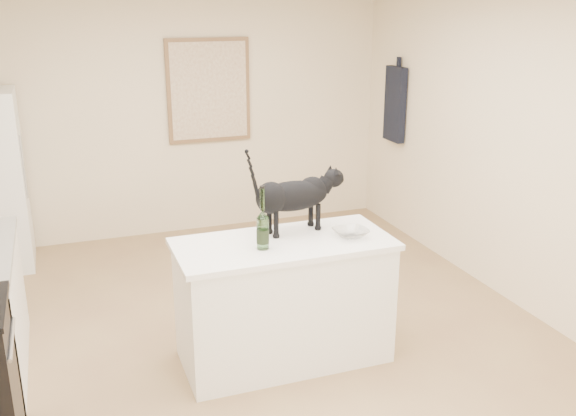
{
  "coord_description": "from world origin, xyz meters",
  "views": [
    {
      "loc": [
        -1.29,
        -4.09,
        2.48
      ],
      "look_at": [
        0.15,
        -0.15,
        1.12
      ],
      "focal_mm": 40.21,
      "sensor_mm": 36.0,
      "label": 1
    }
  ],
  "objects": [
    {
      "name": "artwork_frame",
      "position": [
        0.3,
        2.72,
        1.55
      ],
      "size": [
        0.9,
        0.03,
        1.1
      ],
      "primitive_type": "cube",
      "color": "brown",
      "rests_on": "wall_back"
    },
    {
      "name": "wall_back",
      "position": [
        0.0,
        2.75,
        1.3
      ],
      "size": [
        4.5,
        0.0,
        4.5
      ],
      "primitive_type": "plane",
      "rotation": [
        1.57,
        0.0,
        0.0
      ],
      "color": "beige",
      "rests_on": "ground"
    },
    {
      "name": "wall_front",
      "position": [
        0.0,
        -2.75,
        1.3
      ],
      "size": [
        4.5,
        0.0,
        4.5
      ],
      "primitive_type": "plane",
      "rotation": [
        -1.57,
        0.0,
        0.0
      ],
      "color": "beige",
      "rests_on": "ground"
    },
    {
      "name": "island_base",
      "position": [
        0.1,
        -0.2,
        0.43
      ],
      "size": [
        1.44,
        0.67,
        0.86
      ],
      "primitive_type": "cube",
      "color": "white",
      "rests_on": "floor"
    },
    {
      "name": "hanging_garment",
      "position": [
        2.19,
        2.05,
        1.4
      ],
      "size": [
        0.08,
        0.34,
        0.8
      ],
      "primitive_type": "cube",
      "color": "black",
      "rests_on": "wall_right"
    },
    {
      "name": "fridge_paper",
      "position": [
        -1.6,
        2.47,
        1.36
      ],
      "size": [
        0.01,
        0.13,
        0.17
      ],
      "primitive_type": "cube",
      "rotation": [
        0.0,
        0.0,
        -0.02
      ],
      "color": "silver",
      "rests_on": "fridge"
    },
    {
      "name": "island_top",
      "position": [
        0.1,
        -0.2,
        0.88
      ],
      "size": [
        1.5,
        0.7,
        0.04
      ],
      "primitive_type": "cube",
      "color": "white",
      "rests_on": "island_base"
    },
    {
      "name": "wall_right",
      "position": [
        2.25,
        0.0,
        1.3
      ],
      "size": [
        0.0,
        5.5,
        5.5
      ],
      "primitive_type": "plane",
      "rotation": [
        1.57,
        0.0,
        -1.57
      ],
      "color": "beige",
      "rests_on": "ground"
    },
    {
      "name": "glass_bowl",
      "position": [
        0.57,
        -0.28,
        0.93
      ],
      "size": [
        0.26,
        0.26,
        0.06
      ],
      "primitive_type": "imported",
      "rotation": [
        0.0,
        0.0,
        0.09
      ],
      "color": "white",
      "rests_on": "island_top"
    },
    {
      "name": "black_cat",
      "position": [
        0.22,
        -0.04,
        1.14
      ],
      "size": [
        0.7,
        0.31,
        0.48
      ],
      "primitive_type": null,
      "rotation": [
        0.0,
        0.0,
        0.15
      ],
      "color": "black",
      "rests_on": "island_top"
    },
    {
      "name": "wine_bottle",
      "position": [
        -0.08,
        -0.28,
        1.09
      ],
      "size": [
        0.09,
        0.09,
        0.38
      ],
      "primitive_type": "cylinder",
      "rotation": [
        0.0,
        0.0,
        0.1
      ],
      "color": "#296227",
      "rests_on": "island_top"
    },
    {
      "name": "artwork_canvas",
      "position": [
        0.3,
        2.7,
        1.55
      ],
      "size": [
        0.82,
        0.0,
        1.02
      ],
      "primitive_type": "cube",
      "color": "beige",
      "rests_on": "wall_back"
    },
    {
      "name": "floor",
      "position": [
        0.0,
        0.0,
        0.0
      ],
      "size": [
        5.5,
        5.5,
        0.0
      ],
      "primitive_type": "plane",
      "color": "#9D8153",
      "rests_on": "ground"
    }
  ]
}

